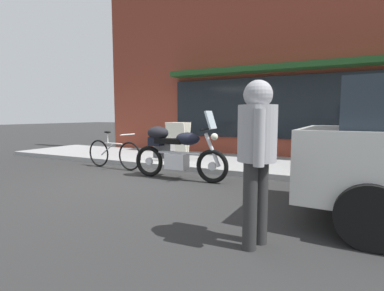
{
  "coord_description": "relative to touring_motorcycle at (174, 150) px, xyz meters",
  "views": [
    {
      "loc": [
        3.58,
        -4.52,
        1.32
      ],
      "look_at": [
        0.97,
        0.79,
        0.7
      ],
      "focal_mm": 26.8,
      "sensor_mm": 36.0,
      "label": 1
    }
  ],
  "objects": [
    {
      "name": "pedestrian_walking",
      "position": [
        2.28,
        -2.36,
        0.44
      ],
      "size": [
        0.48,
        0.54,
        1.66
      ],
      "color": "#2B2B2B",
      "rests_on": "ground_plane"
    },
    {
      "name": "parked_bicycle",
      "position": [
        -1.96,
        0.36,
        -0.23
      ],
      "size": [
        1.76,
        0.48,
        0.94
      ],
      "color": "black",
      "rests_on": "ground_plane"
    },
    {
      "name": "ground_plane",
      "position": [
        -0.64,
        -0.62,
        -0.61
      ],
      "size": [
        80.0,
        80.0,
        0.0
      ],
      "primitive_type": "plane",
      "color": "#2A2A2A"
    },
    {
      "name": "touring_motorcycle",
      "position": [
        0.0,
        0.0,
        0.0
      ],
      "size": [
        2.13,
        0.65,
        1.41
      ],
      "color": "black",
      "rests_on": "ground_plane"
    },
    {
      "name": "sandwich_board_sign",
      "position": [
        -0.72,
        1.48,
        0.02
      ],
      "size": [
        0.55,
        0.43,
        1.02
      ],
      "color": "silver",
      "rests_on": "sidewalk_curb"
    }
  ]
}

